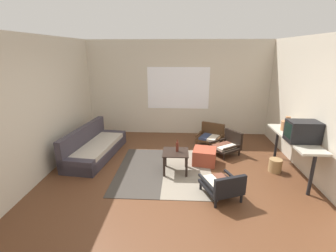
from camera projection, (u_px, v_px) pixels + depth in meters
ground_plane at (175, 185)px, 4.52m from camera, size 7.80×7.80×0.00m
far_wall_with_window at (178, 88)px, 7.03m from camera, size 5.60×0.13×2.70m
side_wall_right at (327, 113)px, 4.27m from camera, size 0.12×6.60×2.70m
side_wall_left at (35, 109)px, 4.54m from camera, size 0.12×6.60×2.70m
area_rug at (164, 170)px, 5.08m from camera, size 1.95×2.13×0.01m
couch at (94, 148)px, 5.71m from camera, size 0.98×2.07×0.71m
coffee_table at (176, 156)px, 4.93m from camera, size 0.52×0.52×0.44m
armchair_by_window at (211, 135)px, 6.38m from camera, size 0.79×0.75×0.56m
armchair_striped_foreground at (223, 185)px, 4.06m from camera, size 0.75×0.79×0.51m
armchair_corner at (228, 144)px, 5.83m from camera, size 0.78×0.77×0.56m
ottoman_orange at (204, 156)px, 5.34m from camera, size 0.57×0.57×0.34m
console_shelf at (294, 140)px, 4.76m from camera, size 0.48×1.69×0.80m
crt_television at (303, 131)px, 4.42m from camera, size 0.54×0.36×0.39m
clay_vase at (287, 125)px, 5.08m from camera, size 0.24×0.24×0.30m
glass_bottle at (177, 147)px, 4.90m from camera, size 0.06×0.06×0.25m
wicker_basket at (275, 165)px, 5.00m from camera, size 0.26×0.26×0.27m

